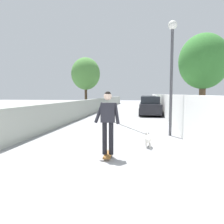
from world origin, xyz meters
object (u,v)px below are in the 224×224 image
(skateboard, at_px, (108,155))
(car_near, at_px, (150,106))
(lamp_post, at_px, (172,59))
(person_skateboarder, at_px, (108,118))
(tree_left_near, at_px, (86,74))
(tree_right_mid, at_px, (203,62))
(car_far, at_px, (148,103))
(dog, at_px, (148,139))

(skateboard, height_order, car_near, car_near)
(lamp_post, height_order, person_skateboarder, lamp_post)
(tree_left_near, xyz_separation_m, car_near, (-4.27, -6.72, -3.17))
(lamp_post, distance_m, car_near, 9.25)
(tree_right_mid, bearing_deg, car_far, 9.55)
(tree_right_mid, bearing_deg, lamp_post, 134.97)
(tree_right_mid, xyz_separation_m, skateboard, (-5.06, 3.74, -3.19))
(tree_right_mid, bearing_deg, car_near, 17.38)
(dog, bearing_deg, car_near, -1.90)
(skateboard, relative_size, car_far, 0.19)
(car_near, bearing_deg, skateboard, 173.14)
(tree_left_near, relative_size, lamp_post, 1.19)
(tree_left_near, distance_m, person_skateboarder, 17.59)
(tree_left_near, xyz_separation_m, car_far, (1.96, -6.72, -3.17))
(dog, relative_size, car_near, 0.38)
(lamp_post, bearing_deg, person_skateboarder, 148.52)
(car_far, bearing_deg, person_skateboarder, 175.43)
(person_skateboarder, height_order, car_near, person_skateboarder)
(skateboard, distance_m, car_near, 12.40)
(car_near, bearing_deg, car_far, 0.00)
(dog, bearing_deg, skateboard, 139.43)
(lamp_post, xyz_separation_m, car_far, (15.12, 0.60, -2.47))
(lamp_post, distance_m, person_skateboarder, 4.49)
(lamp_post, height_order, dog, lamp_post)
(person_skateboarder, distance_m, car_far, 18.58)
(lamp_post, distance_m, car_far, 15.33)
(tree_right_mid, distance_m, person_skateboarder, 6.65)
(tree_left_near, relative_size, tree_right_mid, 1.22)
(tree_right_mid, distance_m, dog, 5.47)
(tree_right_mid, xyz_separation_m, car_near, (7.23, 2.26, -2.54))
(lamp_post, height_order, car_near, lamp_post)
(person_skateboarder, bearing_deg, skateboard, -10.62)
(tree_left_near, height_order, person_skateboarder, tree_left_near)
(lamp_post, bearing_deg, tree_left_near, 29.08)
(tree_left_near, bearing_deg, tree_right_mid, -142.01)
(person_skateboarder, xyz_separation_m, dog, (1.30, -1.11, -0.83))
(tree_left_near, xyz_separation_m, skateboard, (-16.56, -5.24, -3.82))
(tree_right_mid, distance_m, lamp_post, 2.35)
(tree_right_mid, bearing_deg, skateboard, 143.50)
(lamp_post, xyz_separation_m, car_near, (8.90, 0.60, -2.47))
(person_skateboarder, relative_size, car_near, 0.40)
(tree_right_mid, relative_size, car_far, 1.08)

